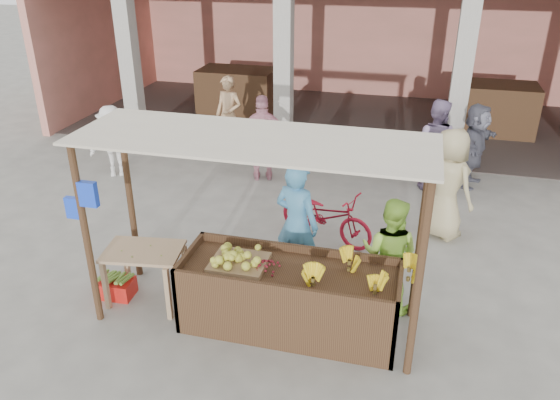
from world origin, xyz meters
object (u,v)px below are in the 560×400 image
(vendor_green, at_px, (390,251))
(motorcycle, at_px, (326,215))
(red_crate, at_px, (116,288))
(fruit_stall, at_px, (289,299))
(side_table, at_px, (144,259))
(vendor_blue, at_px, (297,220))

(vendor_green, distance_m, motorcycle, 1.85)
(red_crate, xyz_separation_m, vendor_green, (3.50, 0.71, 0.68))
(red_crate, relative_size, motorcycle, 0.27)
(red_crate, relative_size, vendor_green, 0.29)
(fruit_stall, bearing_deg, red_crate, 178.92)
(fruit_stall, bearing_deg, side_table, 178.82)
(fruit_stall, height_order, side_table, fruit_stall)
(fruit_stall, bearing_deg, vendor_blue, 98.40)
(side_table, bearing_deg, vendor_green, 5.05)
(red_crate, bearing_deg, vendor_blue, 20.32)
(fruit_stall, distance_m, side_table, 1.94)
(fruit_stall, distance_m, motorcycle, 2.24)
(vendor_blue, bearing_deg, side_table, 48.66)
(side_table, distance_m, red_crate, 0.71)
(fruit_stall, height_order, red_crate, fruit_stall)
(vendor_blue, relative_size, motorcycle, 1.12)
(vendor_blue, height_order, motorcycle, vendor_blue)
(vendor_green, bearing_deg, fruit_stall, 47.44)
(motorcycle, bearing_deg, fruit_stall, -160.80)
(vendor_blue, bearing_deg, vendor_green, -171.74)
(fruit_stall, relative_size, red_crate, 5.68)
(side_table, xyz_separation_m, vendor_blue, (1.77, 0.97, 0.30))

